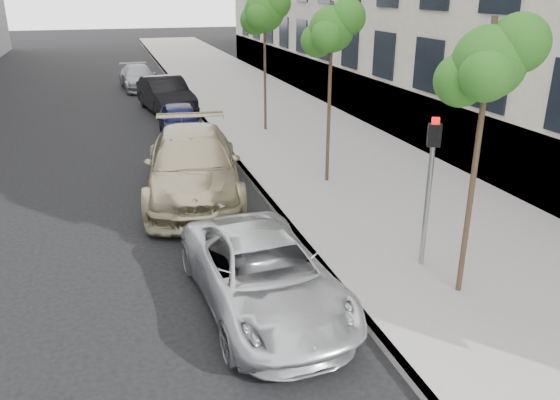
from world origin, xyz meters
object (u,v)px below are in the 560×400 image
tree_mid (333,30)px  sedan_rear (139,77)px  tree_near (490,63)px  tree_far (265,12)px  sedan_blue (180,121)px  minivan (264,274)px  sedan_black (166,95)px  signal_pole (430,175)px  suv (193,165)px

tree_mid → sedan_rear: size_ratio=1.10×
tree_near → tree_far: bearing=90.0°
sedan_blue → minivan: bearing=-89.4°
minivan → sedan_rear: sedan_rear is taller
minivan → sedan_black: size_ratio=0.97×
tree_near → signal_pole: bearing=97.1°
tree_near → sedan_blue: (-3.33, 13.27, -3.59)m
tree_far → signal_pole: (-0.14, -11.88, -2.53)m
suv → sedan_rear: 18.16m
sedan_blue → tree_near: bearing=-74.2°
tree_near → sedan_blue: tree_near is taller
sedan_rear → sedan_blue: bearing=-90.0°
tree_far → sedan_black: (-3.33, 5.15, -3.76)m
tree_near → sedan_black: tree_near is taller
minivan → sedan_blue: (0.23, 12.54, -0.02)m
minivan → suv: size_ratio=0.77×
tree_near → tree_far: size_ratio=0.92×
tree_near → tree_mid: (0.00, 6.50, 0.10)m
tree_near → sedan_blue: size_ratio=1.30×
tree_far → minivan: 13.36m
tree_far → suv: (-3.85, -6.28, -3.67)m
suv → tree_far: bearing=66.5°
tree_far → signal_pole: size_ratio=1.77×
tree_far → sedan_rear: 13.16m
sedan_blue → sedan_rear: bearing=95.6°
signal_pole → sedan_blue: 12.64m
tree_mid → tree_far: bearing=90.0°
signal_pole → tree_mid: bearing=113.4°
sedan_blue → sedan_rear: (-0.80, 11.60, 0.02)m
tree_near → suv: bearing=119.8°
signal_pole → minivan: 3.70m
minivan → sedan_rear: 24.16m
tree_mid → tree_far: (0.00, 6.50, 0.22)m
suv → sedan_blue: size_ratio=1.62×
minivan → tree_near: bearing=-14.7°
signal_pole → suv: 6.81m
sedan_rear → tree_far: bearing=-74.8°
signal_pole → suv: (-3.71, 5.60, -1.13)m
minivan → suv: 6.00m
suv → sedan_rear: (-0.28, 18.16, -0.22)m
suv → sedan_black: 11.45m
tree_near → sedan_rear: (-4.13, 24.88, -3.57)m
tree_far → sedan_rear: bearing=109.2°
tree_far → tree_mid: bearing=-90.0°
sedan_rear → signal_pole: bearing=-84.4°
tree_mid → sedan_blue: (-3.33, 6.77, -3.69)m
minivan → suv: (-0.30, 5.99, 0.23)m
tree_far → sedan_black: 7.19m
tree_mid → sedan_rear: (-4.13, 18.38, -3.67)m
sedan_blue → sedan_black: sedan_black is taller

